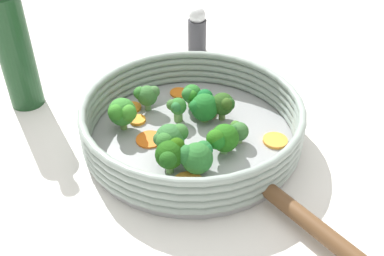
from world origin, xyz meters
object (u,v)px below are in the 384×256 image
at_px(broccoli_floret_8, 238,131).
at_px(broccoli_floret_9, 170,155).
at_px(carrot_slice_3, 137,120).
at_px(broccoli_floret_2, 170,138).
at_px(broccoli_floret_4, 147,95).
at_px(carrot_slice_0, 188,183).
at_px(broccoli_floret_10, 221,140).
at_px(skillet, 192,138).
at_px(carrot_slice_6, 150,139).
at_px(broccoli_floret_0, 196,156).
at_px(broccoli_floret_3, 191,95).
at_px(broccoli_floret_1, 177,107).
at_px(carrot_slice_4, 132,107).
at_px(salt_shaker, 197,30).
at_px(carrot_slice_1, 275,141).
at_px(carrot_slice_2, 179,93).
at_px(oil_bottle, 15,51).
at_px(broccoli_floret_6, 204,105).
at_px(broccoli_floret_7, 224,104).
at_px(carrot_slice_5, 208,112).

distance_m(broccoli_floret_8, broccoli_floret_9, 0.13).
height_order(carrot_slice_3, broccoli_floret_2, broccoli_floret_2).
bearing_deg(broccoli_floret_4, carrot_slice_3, -73.24).
xyz_separation_m(carrot_slice_0, broccoli_floret_10, (-0.00, 0.08, 0.03)).
distance_m(skillet, carrot_slice_6, 0.07).
height_order(carrot_slice_3, broccoli_floret_0, broccoli_floret_0).
xyz_separation_m(broccoli_floret_3, broccoli_floret_4, (-0.05, -0.05, 0.00)).
height_order(broccoli_floret_1, broccoli_floret_10, broccoli_floret_10).
xyz_separation_m(carrot_slice_0, carrot_slice_6, (-0.11, 0.04, -0.00)).
height_order(carrot_slice_4, broccoli_floret_8, broccoli_floret_8).
bearing_deg(carrot_slice_6, broccoli_floret_0, -4.05).
xyz_separation_m(skillet, salt_shaker, (-0.20, 0.25, 0.04)).
bearing_deg(broccoli_floret_2, broccoli_floret_10, 42.97).
height_order(carrot_slice_1, carrot_slice_2, carrot_slice_1).
bearing_deg(carrot_slice_0, broccoli_floret_4, 150.71).
bearing_deg(carrot_slice_1, broccoli_floret_1, -159.80).
relative_size(broccoli_floret_8, oil_bottle, 0.14).
xyz_separation_m(carrot_slice_3, broccoli_floret_1, (0.05, 0.04, 0.03)).
bearing_deg(carrot_slice_1, broccoli_floret_6, -169.02).
bearing_deg(broccoli_floret_0, carrot_slice_1, 68.08).
height_order(broccoli_floret_4, broccoli_floret_7, broccoli_floret_7).
relative_size(broccoli_floret_8, salt_shaker, 0.36).
bearing_deg(carrot_slice_3, broccoli_floret_8, 21.50).
height_order(broccoli_floret_4, broccoli_floret_10, broccoli_floret_10).
distance_m(carrot_slice_6, oil_bottle, 0.28).
bearing_deg(broccoli_floret_3, carrot_slice_4, -138.03).
distance_m(carrot_slice_2, carrot_slice_6, 0.14).
relative_size(broccoli_floret_1, oil_bottle, 0.17).
height_order(broccoli_floret_1, oil_bottle, oil_bottle).
distance_m(broccoli_floret_10, salt_shaker, 0.37).
bearing_deg(broccoli_floret_4, carrot_slice_0, -29.29).
bearing_deg(broccoli_floret_8, broccoli_floret_4, -171.40).
xyz_separation_m(broccoli_floret_2, broccoli_floret_8, (0.06, 0.10, -0.01)).
relative_size(skillet, broccoli_floret_6, 6.39).
height_order(broccoli_floret_8, salt_shaker, salt_shaker).
xyz_separation_m(broccoli_floret_0, broccoli_floret_7, (-0.05, 0.13, 0.00)).
distance_m(carrot_slice_3, broccoli_floret_0, 0.16).
bearing_deg(carrot_slice_2, broccoli_floret_0, -41.85).
height_order(broccoli_floret_2, oil_bottle, oil_bottle).
distance_m(carrot_slice_2, broccoli_floret_6, 0.09).
bearing_deg(broccoli_floret_6, carrot_slice_5, 103.70).
bearing_deg(oil_bottle, broccoli_floret_2, 8.22).
bearing_deg(broccoli_floret_1, broccoli_floret_6, 46.69).
xyz_separation_m(broccoli_floret_3, broccoli_floret_9, (0.09, -0.15, 0.01)).
distance_m(carrot_slice_0, broccoli_floret_9, 0.05).
height_order(skillet, broccoli_floret_1, broccoli_floret_1).
bearing_deg(broccoli_floret_4, carrot_slice_2, 83.36).
height_order(broccoli_floret_2, broccoli_floret_6, broccoli_floret_2).
bearing_deg(salt_shaker, carrot_slice_1, -30.04).
height_order(broccoli_floret_4, broccoli_floret_8, broccoli_floret_4).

